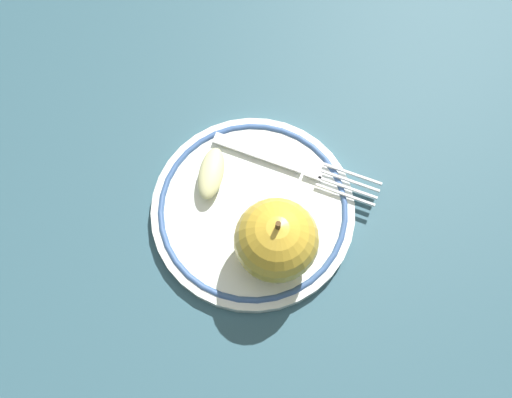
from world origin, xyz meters
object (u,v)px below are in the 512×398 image
at_px(apple_red_whole, 273,242).
at_px(fork, 290,164).
at_px(apple_slice_front, 211,173).
at_px(plate, 256,209).

height_order(apple_red_whole, fork, apple_red_whole).
relative_size(apple_red_whole, apple_slice_front, 1.56).
bearing_deg(plate, fork, 27.24).
xyz_separation_m(plate, apple_slice_front, (-0.03, 0.05, 0.02)).
bearing_deg(apple_slice_front, apple_red_whole, 46.70).
distance_m(apple_red_whole, apple_slice_front, 0.10).
height_order(plate, fork, fork).
xyz_separation_m(apple_red_whole, apple_slice_front, (-0.02, 0.10, -0.03)).
xyz_separation_m(plate, fork, (0.05, 0.03, 0.01)).
bearing_deg(apple_red_whole, fork, 52.95).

